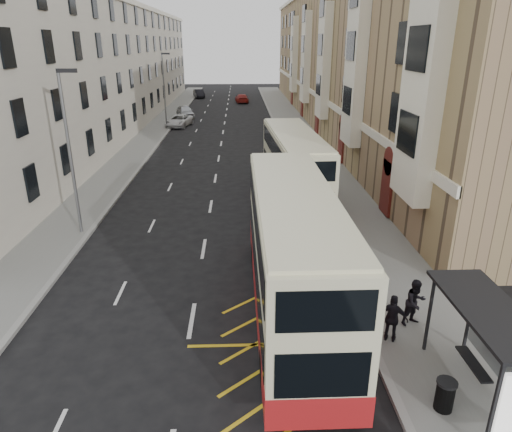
{
  "coord_description": "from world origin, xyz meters",
  "views": [
    {
      "loc": [
        1.78,
        -9.9,
        9.3
      ],
      "look_at": [
        2.43,
        7.73,
        2.52
      ],
      "focal_mm": 32.0,
      "sensor_mm": 36.0,
      "label": 1
    }
  ],
  "objects_px": {
    "street_lamp_near": "(70,145)",
    "double_decker_rear": "(294,168)",
    "street_lamp_far": "(164,87)",
    "double_decker_front": "(293,253)",
    "pedestrian_far": "(393,318)",
    "white_van": "(179,121)",
    "pedestrian_mid": "(415,302)",
    "car_red": "(242,98)",
    "car_silver": "(185,112)",
    "bus_shelter": "(498,340)",
    "litter_bin": "(445,395)",
    "car_dark": "(199,94)"
  },
  "relations": [
    {
      "from": "car_dark",
      "to": "bus_shelter",
      "type": "bearing_deg",
      "value": -92.88
    },
    {
      "from": "pedestrian_far",
      "to": "white_van",
      "type": "height_order",
      "value": "pedestrian_far"
    },
    {
      "from": "bus_shelter",
      "to": "car_dark",
      "type": "distance_m",
      "value": 74.26
    },
    {
      "from": "street_lamp_near",
      "to": "car_silver",
      "type": "relative_size",
      "value": 1.75
    },
    {
      "from": "double_decker_front",
      "to": "car_silver",
      "type": "height_order",
      "value": "double_decker_front"
    },
    {
      "from": "double_decker_rear",
      "to": "pedestrian_far",
      "type": "xyz_separation_m",
      "value": [
        1.63,
        -13.89,
        -1.25
      ]
    },
    {
      "from": "street_lamp_near",
      "to": "car_dark",
      "type": "distance_m",
      "value": 60.74
    },
    {
      "from": "car_silver",
      "to": "car_dark",
      "type": "bearing_deg",
      "value": 73.92
    },
    {
      "from": "bus_shelter",
      "to": "litter_bin",
      "type": "bearing_deg",
      "value": -170.66
    },
    {
      "from": "pedestrian_mid",
      "to": "car_red",
      "type": "relative_size",
      "value": 0.36
    },
    {
      "from": "double_decker_rear",
      "to": "pedestrian_far",
      "type": "relative_size",
      "value": 6.71
    },
    {
      "from": "double_decker_front",
      "to": "double_decker_rear",
      "type": "relative_size",
      "value": 1.05
    },
    {
      "from": "double_decker_front",
      "to": "car_dark",
      "type": "height_order",
      "value": "double_decker_front"
    },
    {
      "from": "white_van",
      "to": "street_lamp_near",
      "type": "bearing_deg",
      "value": -80.16
    },
    {
      "from": "street_lamp_near",
      "to": "pedestrian_far",
      "type": "height_order",
      "value": "street_lamp_near"
    },
    {
      "from": "white_van",
      "to": "car_dark",
      "type": "relative_size",
      "value": 1.12
    },
    {
      "from": "double_decker_front",
      "to": "car_red",
      "type": "xyz_separation_m",
      "value": [
        -1.37,
        61.08,
        -1.69
      ]
    },
    {
      "from": "pedestrian_mid",
      "to": "pedestrian_far",
      "type": "distance_m",
      "value": 1.4
    },
    {
      "from": "bus_shelter",
      "to": "car_dark",
      "type": "bearing_deg",
      "value": 100.51
    },
    {
      "from": "double_decker_rear",
      "to": "bus_shelter",
      "type": "bearing_deg",
      "value": -81.7
    },
    {
      "from": "street_lamp_near",
      "to": "car_dark",
      "type": "relative_size",
      "value": 1.87
    },
    {
      "from": "street_lamp_near",
      "to": "car_dark",
      "type": "bearing_deg",
      "value": 88.91
    },
    {
      "from": "car_red",
      "to": "street_lamp_near",
      "type": "bearing_deg",
      "value": 76.18
    },
    {
      "from": "car_red",
      "to": "double_decker_rear",
      "type": "bearing_deg",
      "value": 88.51
    },
    {
      "from": "pedestrian_mid",
      "to": "car_red",
      "type": "height_order",
      "value": "pedestrian_mid"
    },
    {
      "from": "pedestrian_mid",
      "to": "pedestrian_far",
      "type": "bearing_deg",
      "value": -161.59
    },
    {
      "from": "pedestrian_mid",
      "to": "double_decker_front",
      "type": "bearing_deg",
      "value": 143.01
    },
    {
      "from": "street_lamp_near",
      "to": "pedestrian_far",
      "type": "xyz_separation_m",
      "value": [
        12.98,
        -9.59,
        -3.66
      ]
    },
    {
      "from": "street_lamp_far",
      "to": "double_decker_front",
      "type": "relative_size",
      "value": 0.69
    },
    {
      "from": "double_decker_rear",
      "to": "car_red",
      "type": "relative_size",
      "value": 2.38
    },
    {
      "from": "bus_shelter",
      "to": "car_red",
      "type": "distance_m",
      "value": 66.2
    },
    {
      "from": "street_lamp_far",
      "to": "pedestrian_far",
      "type": "xyz_separation_m",
      "value": [
        12.98,
        -39.59,
        -3.66
      ]
    },
    {
      "from": "bus_shelter",
      "to": "car_red",
      "type": "xyz_separation_m",
      "value": [
        -6.1,
        65.91,
        -1.46
      ]
    },
    {
      "from": "double_decker_rear",
      "to": "litter_bin",
      "type": "bearing_deg",
      "value": -85.94
    },
    {
      "from": "street_lamp_near",
      "to": "double_decker_rear",
      "type": "bearing_deg",
      "value": 20.73
    },
    {
      "from": "bus_shelter",
      "to": "street_lamp_near",
      "type": "bearing_deg",
      "value": 139.86
    },
    {
      "from": "pedestrian_far",
      "to": "car_silver",
      "type": "xyz_separation_m",
      "value": [
        -11.83,
        47.79,
        -0.2
      ]
    },
    {
      "from": "double_decker_front",
      "to": "white_van",
      "type": "height_order",
      "value": "double_decker_front"
    },
    {
      "from": "pedestrian_far",
      "to": "car_silver",
      "type": "relative_size",
      "value": 0.36
    },
    {
      "from": "street_lamp_far",
      "to": "double_decker_rear",
      "type": "height_order",
      "value": "street_lamp_far"
    },
    {
      "from": "pedestrian_far",
      "to": "car_silver",
      "type": "bearing_deg",
      "value": -52.88
    },
    {
      "from": "car_red",
      "to": "pedestrian_far",
      "type": "bearing_deg",
      "value": 89.28
    },
    {
      "from": "litter_bin",
      "to": "double_decker_front",
      "type": "bearing_deg",
      "value": 124.73
    },
    {
      "from": "bus_shelter",
      "to": "white_van",
      "type": "height_order",
      "value": "bus_shelter"
    },
    {
      "from": "bus_shelter",
      "to": "double_decker_front",
      "type": "relative_size",
      "value": 0.36
    },
    {
      "from": "street_lamp_far",
      "to": "car_red",
      "type": "bearing_deg",
      "value": 69.91
    },
    {
      "from": "bus_shelter",
      "to": "car_silver",
      "type": "relative_size",
      "value": 0.93
    },
    {
      "from": "double_decker_rear",
      "to": "car_dark",
      "type": "relative_size",
      "value": 2.58
    },
    {
      "from": "double_decker_front",
      "to": "car_dark",
      "type": "xyz_separation_m",
      "value": [
        -8.82,
        68.17,
        -1.66
      ]
    },
    {
      "from": "bus_shelter",
      "to": "street_lamp_far",
      "type": "bearing_deg",
      "value": 109.12
    }
  ]
}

